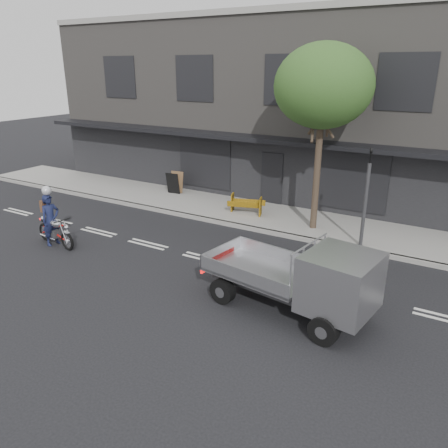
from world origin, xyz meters
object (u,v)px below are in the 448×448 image
traffic_light_pole (365,203)px  flatbed_ute (324,281)px  street_tree (323,87)px  sandwich_board (173,183)px  construction_barrier (244,205)px  motorcycle (55,230)px  rider (51,220)px

traffic_light_pole → flatbed_ute: (0.30, -5.09, -0.50)m
street_tree → traffic_light_pole: (2.00, -0.85, -3.63)m
flatbed_ute → sandwich_board: flatbed_ute is taller
traffic_light_pole → sandwich_board: 9.62m
construction_barrier → traffic_light_pole: bearing=-10.1°
flatbed_ute → street_tree: bearing=119.8°
street_tree → motorcycle: bearing=-141.3°
street_tree → traffic_light_pole: bearing=-23.0°
traffic_light_pole → street_tree: bearing=157.0°
traffic_light_pole → sandwich_board: bearing=168.5°
flatbed_ute → construction_barrier: flatbed_ute is taller
motorcycle → flatbed_ute: flatbed_ute is taller
motorcycle → flatbed_ute: (9.63, -0.08, 0.60)m
rider → construction_barrier: 7.42m
flatbed_ute → sandwich_board: (-9.68, 7.00, -0.48)m
street_tree → rider: 10.46m
motorcycle → construction_barrier: bearing=62.0°
street_tree → construction_barrier: bearing=179.2°
motorcycle → street_tree: bearing=46.8°
rider → construction_barrier: bearing=-29.0°
street_tree → construction_barrier: 5.61m
traffic_light_pole → construction_barrier: 5.20m
rider → flatbed_ute: size_ratio=0.40×
street_tree → flatbed_ute: 7.59m
rider → sandwich_board: bearing=7.3°
street_tree → sandwich_board: 8.77m
construction_barrier → street_tree: bearing=-0.8°
traffic_light_pole → construction_barrier: traffic_light_pole is taller
rider → flatbed_ute: bearing=-82.3°
motorcycle → construction_barrier: 7.32m
motorcycle → sandwich_board: 6.92m
street_tree → sandwich_board: (-7.38, 1.06, -4.62)m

